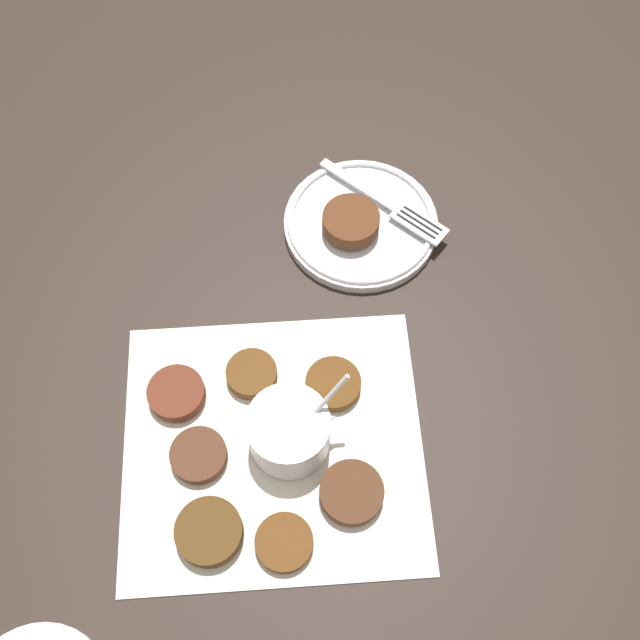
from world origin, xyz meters
TOP-DOWN VIEW (x-y plane):
  - ground_plane at (0.00, 0.00)m, footprint 4.00×4.00m
  - napkin at (0.03, 0.00)m, footprint 0.35×0.33m
  - sauce_bowl at (0.04, -0.00)m, footprint 0.11×0.09m
  - fritter_0 at (0.10, 0.05)m, footprint 0.06×0.06m
  - fritter_1 at (-0.05, -0.08)m, footprint 0.07×0.07m
  - fritter_2 at (0.10, -0.07)m, footprint 0.07×0.07m
  - fritter_3 at (0.02, -0.10)m, footprint 0.06×0.06m
  - fritter_4 at (0.02, 0.08)m, footprint 0.06×0.06m
  - fritter_5 at (-0.07, 0.07)m, footprint 0.06×0.06m
  - fritter_6 at (-0.05, -0.00)m, footprint 0.06×0.06m
  - serving_plate at (0.18, 0.26)m, footprint 0.19×0.19m
  - fritter_on_plate at (0.16, 0.25)m, footprint 0.07×0.07m
  - fork at (0.22, 0.26)m, footprint 0.14×0.15m

SIDE VIEW (x-z plane):
  - ground_plane at x=0.00m, z-range 0.00..0.00m
  - napkin at x=0.03m, z-range 0.00..0.00m
  - serving_plate at x=0.18m, z-range 0.00..0.02m
  - fritter_3 at x=0.02m, z-range 0.00..0.02m
  - fritter_0 at x=0.10m, z-range 0.00..0.02m
  - fritter_6 at x=-0.05m, z-range 0.00..0.02m
  - fritter_4 at x=0.02m, z-range 0.00..0.02m
  - fritter_5 at x=-0.07m, z-range 0.00..0.02m
  - fritter_2 at x=0.10m, z-range 0.00..0.02m
  - fritter_1 at x=-0.05m, z-range 0.00..0.02m
  - fork at x=0.22m, z-range 0.02..0.02m
  - fritter_on_plate at x=0.16m, z-range 0.02..0.04m
  - sauce_bowl at x=0.04m, z-range -0.02..0.09m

